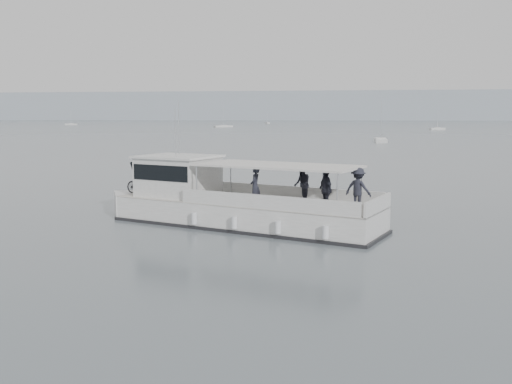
# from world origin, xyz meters

# --- Properties ---
(ground) EXTENTS (1400.00, 1400.00, 0.00)m
(ground) POSITION_xyz_m (0.00, 0.00, 0.00)
(ground) COLOR #556064
(ground) RESTS_ON ground
(headland) EXTENTS (1400.00, 90.00, 28.00)m
(headland) POSITION_xyz_m (0.00, 560.00, 14.00)
(headland) COLOR #939EA8
(headland) RESTS_ON ground
(tour_boat) EXTENTS (14.06, 7.70, 6.01)m
(tour_boat) POSITION_xyz_m (-2.05, -3.18, 0.99)
(tour_boat) COLOR white
(tour_boat) RESTS_ON ground
(moored_fleet) EXTENTS (424.69, 329.77, 9.79)m
(moored_fleet) POSITION_xyz_m (-17.83, 187.74, 0.36)
(moored_fleet) COLOR white
(moored_fleet) RESTS_ON ground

